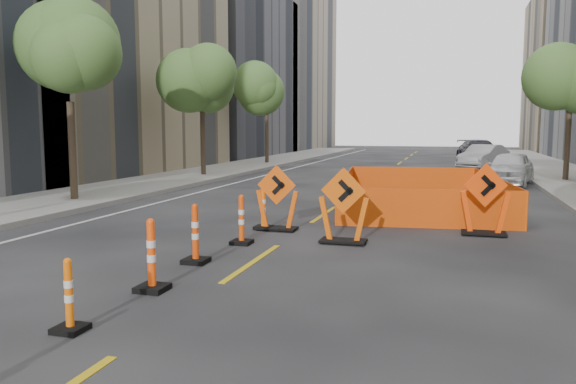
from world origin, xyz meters
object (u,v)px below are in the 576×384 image
(parked_car_near, at_px, (510,168))
(chevron_sign_left, at_px, (277,198))
(channelizer_4, at_px, (151,255))
(chevron_sign_center, at_px, (344,206))
(channelizer_3, at_px, (69,295))
(channelizer_7, at_px, (263,208))
(parked_car_mid, at_px, (483,157))
(channelizer_5, at_px, (195,234))
(channelizer_6, at_px, (241,219))
(parked_car_far, at_px, (479,152))
(chevron_sign_right, at_px, (485,200))

(parked_car_near, bearing_deg, chevron_sign_left, -103.28)
(channelizer_4, xyz_separation_m, chevron_sign_center, (2.14, 4.32, 0.26))
(channelizer_3, xyz_separation_m, channelizer_7, (0.03, 7.24, 0.06))
(parked_car_mid, bearing_deg, chevron_sign_center, -74.62)
(parked_car_near, bearing_deg, parked_car_mid, 106.71)
(channelizer_4, height_order, channelizer_5, channelizer_4)
(channelizer_3, distance_m, parked_car_near, 21.47)
(channelizer_4, distance_m, parked_car_mid, 28.52)
(channelizer_6, relative_size, parked_car_far, 0.19)
(channelizer_3, xyz_separation_m, chevron_sign_center, (2.22, 6.13, 0.36))
(channelizer_7, xyz_separation_m, parked_car_mid, (6.18, 22.42, 0.20))
(parked_car_near, bearing_deg, channelizer_6, -101.33)
(channelizer_4, xyz_separation_m, channelizer_6, (0.07, 3.62, -0.03))
(chevron_sign_right, bearing_deg, chevron_sign_center, -165.81)
(parked_car_near, height_order, parked_car_mid, parked_car_mid)
(channelizer_3, distance_m, channelizer_6, 5.43)
(channelizer_6, bearing_deg, parked_car_mid, 75.97)
(parked_car_mid, bearing_deg, parked_car_near, -61.11)
(chevron_sign_left, relative_size, parked_car_far, 0.28)
(channelizer_4, bearing_deg, parked_car_mid, 77.60)
(channelizer_5, relative_size, channelizer_6, 1.03)
(channelizer_7, xyz_separation_m, chevron_sign_center, (2.19, -1.11, 0.29))
(channelizer_3, xyz_separation_m, chevron_sign_left, (0.40, 7.19, 0.33))
(channelizer_4, bearing_deg, chevron_sign_left, 86.68)
(chevron_sign_left, bearing_deg, channelizer_5, -97.34)
(channelizer_4, bearing_deg, chevron_sign_right, 50.24)
(channelizer_3, relative_size, chevron_sign_center, 0.56)
(chevron_sign_center, bearing_deg, channelizer_3, -105.97)
(chevron_sign_right, bearing_deg, chevron_sign_left, 171.60)
(channelizer_5, relative_size, chevron_sign_right, 0.66)
(channelizer_5, xyz_separation_m, channelizer_6, (0.21, 1.81, -0.02))
(channelizer_6, height_order, parked_car_near, parked_car_near)
(channelizer_5, xyz_separation_m, chevron_sign_right, (5.23, 4.31, 0.28))
(channelizer_5, bearing_deg, parked_car_near, 67.60)
(channelizer_7, xyz_separation_m, chevron_sign_right, (5.15, 0.69, 0.31))
(channelizer_4, distance_m, channelizer_5, 1.81)
(channelizer_5, relative_size, channelizer_7, 1.05)
(channelizer_7, bearing_deg, parked_car_near, 62.55)
(channelizer_3, bearing_deg, parked_car_near, 71.42)
(channelizer_6, relative_size, chevron_sign_left, 0.67)
(channelizer_5, distance_m, chevron_sign_center, 3.40)
(channelizer_3, distance_m, chevron_sign_right, 9.47)
(channelizer_5, height_order, chevron_sign_right, chevron_sign_right)
(channelizer_3, bearing_deg, channelizer_4, 87.26)
(channelizer_3, bearing_deg, chevron_sign_right, 56.85)
(channelizer_7, distance_m, chevron_sign_center, 2.48)
(channelizer_5, height_order, parked_car_mid, parked_car_mid)
(channelizer_3, relative_size, chevron_sign_right, 0.55)
(channelizer_6, xyz_separation_m, channelizer_7, (-0.12, 1.81, -0.01))
(channelizer_6, xyz_separation_m, parked_car_far, (6.04, 29.84, 0.28))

